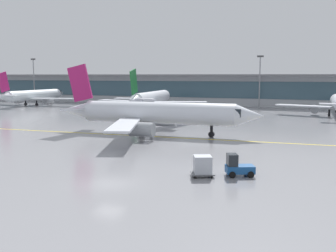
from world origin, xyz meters
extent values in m
plane|color=gray|center=(0.00, 0.00, 0.00)|extent=(400.00, 400.00, 0.00)
cube|color=yellow|center=(-6.51, 25.17, 0.00)|extent=(109.83, 6.80, 0.01)
cube|color=#B2B7BC|center=(0.00, 91.31, 4.50)|extent=(218.47, 8.00, 9.00)
cube|color=#385666|center=(0.00, 87.23, 4.95)|extent=(209.73, 0.16, 5.04)
cube|color=slate|center=(0.00, 89.81, 9.30)|extent=(227.21, 11.00, 0.60)
cylinder|color=white|center=(-65.57, 69.21, 3.21)|extent=(3.27, 22.49, 3.12)
cone|color=white|center=(-65.65, 82.32, 3.21)|extent=(2.99, 3.76, 2.96)
cube|color=black|center=(-65.64, 79.82, 3.60)|extent=(2.45, 2.82, 1.09)
cone|color=white|center=(-65.48, 55.48, 3.21)|extent=(2.69, 5.01, 2.65)
cube|color=white|center=(-73.54, 67.32, 2.35)|extent=(13.17, 6.30, 0.26)
cylinder|color=#999EA3|center=(-70.98, 68.72, 1.49)|extent=(1.95, 3.32, 1.93)
cube|color=white|center=(-57.57, 67.43, 2.35)|extent=(13.16, 6.45, 0.26)
cylinder|color=#999EA3|center=(-60.15, 68.79, 1.49)|extent=(1.95, 3.32, 1.93)
cube|color=#B21E66|center=(-65.48, 56.48, 7.44)|extent=(0.36, 4.21, 5.88)
cube|color=white|center=(-63.19, 56.86, 3.68)|extent=(4.60, 2.23, 0.22)
cylinder|color=black|center=(-65.62, 77.08, 0.83)|extent=(0.40, 0.40, 1.65)
cylinder|color=black|center=(-65.62, 77.08, 0.41)|extent=(0.51, 0.83, 0.83)
cylinder|color=black|center=(-67.66, 67.36, 0.83)|extent=(0.40, 0.40, 1.65)
cylinder|color=black|center=(-67.66, 67.36, 0.41)|extent=(0.51, 0.83, 0.83)
cylinder|color=black|center=(-63.44, 67.39, 0.83)|extent=(0.40, 0.40, 1.65)
cylinder|color=black|center=(-63.44, 67.39, 0.41)|extent=(0.51, 0.83, 0.83)
cylinder|color=silver|center=(-24.45, 66.43, 3.37)|extent=(5.23, 23.77, 3.28)
cone|color=silver|center=(-25.59, 80.14, 3.37)|extent=(3.43, 4.18, 3.11)
cube|color=black|center=(-25.37, 77.53, 3.78)|extent=(2.79, 3.15, 1.15)
cone|color=silver|center=(-23.25, 52.07, 3.37)|extent=(3.21, 5.45, 2.78)
cube|color=silver|center=(-32.64, 63.82, 2.47)|extent=(13.83, 5.66, 0.27)
cylinder|color=#999EA3|center=(-30.07, 65.48, 1.56)|extent=(2.30, 3.62, 2.02)
cube|color=silver|center=(-15.93, 65.21, 2.47)|extent=(13.70, 7.67, 0.27)
cylinder|color=#999EA3|center=(-18.74, 66.43, 1.56)|extent=(2.30, 3.62, 2.02)
cube|color=#19662D|center=(-23.33, 53.12, 7.80)|extent=(0.71, 4.43, 6.17)
cube|color=silver|center=(-25.77, 53.30, 3.86)|extent=(4.99, 2.71, 0.23)
cube|color=silver|center=(-20.97, 53.70, 3.86)|extent=(4.99, 2.71, 0.23)
cylinder|color=black|center=(-25.13, 74.66, 0.87)|extent=(0.42, 0.42, 1.73)
cylinder|color=black|center=(-25.13, 74.66, 0.43)|extent=(0.60, 0.91, 0.87)
cylinder|color=black|center=(-26.49, 64.33, 0.87)|extent=(0.42, 0.42, 1.73)
cylinder|color=black|center=(-26.49, 64.33, 0.43)|extent=(0.60, 0.91, 0.87)
cylinder|color=black|center=(-22.08, 64.70, 0.87)|extent=(0.42, 0.42, 1.73)
cylinder|color=black|center=(-22.08, 64.70, 0.43)|extent=(0.60, 0.91, 0.87)
cone|color=silver|center=(21.57, 80.65, 3.11)|extent=(2.89, 3.64, 2.87)
cube|color=silver|center=(13.93, 66.16, 2.28)|extent=(12.73, 6.10, 0.25)
cylinder|color=#999EA3|center=(16.40, 67.50, 1.44)|extent=(1.88, 3.20, 1.86)
cube|color=silver|center=(19.49, 56.01, 3.56)|extent=(4.45, 2.15, 0.21)
cylinder|color=black|center=(21.60, 75.58, 0.40)|extent=(0.49, 0.80, 0.80)
cylinder|color=black|center=(19.61, 66.19, 0.80)|extent=(0.39, 0.39, 1.60)
cylinder|color=black|center=(19.61, 66.19, 0.40)|extent=(0.49, 0.80, 0.80)
cylinder|color=silver|center=(-6.51, 27.17, 3.46)|extent=(24.39, 4.78, 3.37)
cone|color=silver|center=(7.60, 27.99, 3.46)|extent=(4.22, 3.43, 3.20)
cube|color=black|center=(4.92, 27.84, 3.89)|extent=(3.18, 2.80, 1.18)
cone|color=silver|center=(-21.29, 26.30, 3.46)|extent=(5.54, 3.17, 2.86)
cube|color=silver|center=(-8.99, 35.65, 2.54)|extent=(6.13, 14.22, 0.28)
cylinder|color=#999EA3|center=(-7.34, 32.97, 1.60)|extent=(3.68, 2.28, 2.08)
cube|color=silver|center=(-7.98, 18.45, 2.54)|extent=(7.59, 14.12, 0.28)
cylinder|color=#999EA3|center=(-6.66, 21.31, 1.60)|extent=(3.68, 2.28, 2.08)
cube|color=#B21E66|center=(-20.22, 26.36, 8.02)|extent=(4.55, 0.62, 6.34)
cube|color=silver|center=(-19.97, 28.85, 3.97)|extent=(2.66, 5.08, 0.24)
cube|color=silver|center=(-19.68, 23.91, 3.97)|extent=(2.66, 5.08, 0.24)
cylinder|color=black|center=(1.96, 27.66, 0.89)|extent=(0.44, 0.44, 1.78)
cylinder|color=black|center=(1.96, 27.66, 0.45)|extent=(0.92, 0.60, 0.89)
cylinder|color=black|center=(-8.62, 29.32, 0.89)|extent=(0.44, 0.44, 1.78)
cylinder|color=black|center=(-8.62, 29.32, 0.45)|extent=(0.92, 0.60, 0.89)
cylinder|color=black|center=(-8.35, 24.78, 0.89)|extent=(0.44, 0.44, 1.78)
cylinder|color=black|center=(-8.35, 24.78, 0.45)|extent=(0.92, 0.60, 0.89)
cube|color=#194C8C|center=(10.09, 6.69, 0.65)|extent=(2.94, 2.32, 0.70)
cube|color=#1E2328|center=(9.40, 6.39, 1.55)|extent=(1.32, 1.50, 1.10)
cylinder|color=black|center=(10.59, 7.67, 0.30)|extent=(0.64, 0.44, 0.60)
cylinder|color=black|center=(11.15, 6.38, 0.30)|extent=(0.64, 0.44, 0.60)
cylinder|color=black|center=(9.03, 6.99, 0.30)|extent=(0.64, 0.44, 0.60)
cylinder|color=black|center=(9.59, 5.70, 0.30)|extent=(0.64, 0.44, 0.60)
cube|color=#595B60|center=(6.88, 5.29, 0.28)|extent=(2.56, 2.31, 0.12)
cube|color=#B2B7C1|center=(6.88, 5.29, 1.14)|extent=(2.07, 2.01, 1.60)
cylinder|color=black|center=(7.29, 6.23, 0.11)|extent=(0.24, 0.18, 0.22)
cylinder|color=black|center=(7.85, 4.94, 0.11)|extent=(0.24, 0.18, 0.22)
cylinder|color=black|center=(5.91, 5.63, 0.11)|extent=(0.24, 0.18, 0.22)
cylinder|color=black|center=(6.47, 4.34, 0.11)|extent=(0.24, 0.18, 0.22)
cylinder|color=gray|center=(-77.67, 83.58, 7.37)|extent=(0.36, 0.36, 14.74)
cube|color=#3F3F42|center=(-77.67, 83.58, 14.99)|extent=(1.80, 0.30, 0.50)
cylinder|color=gray|center=(1.41, 84.42, 7.21)|extent=(0.36, 0.36, 14.42)
cube|color=#3F3F42|center=(1.41, 84.42, 14.67)|extent=(1.80, 0.30, 0.50)
camera|label=1|loc=(16.23, -28.22, 9.30)|focal=41.03mm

